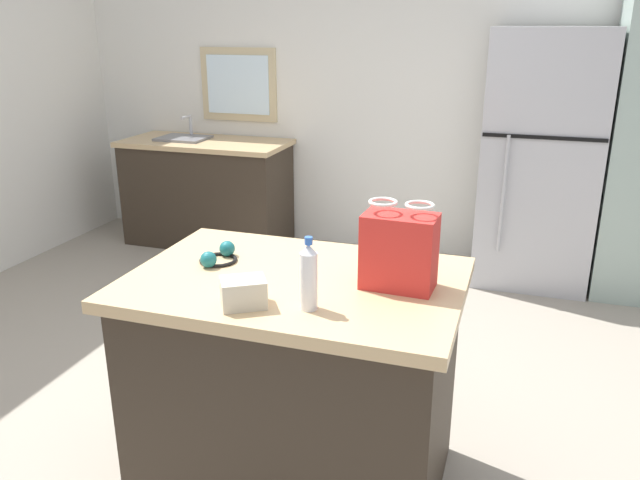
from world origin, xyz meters
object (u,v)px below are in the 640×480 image
at_px(kitchen_island, 296,382).
at_px(shopping_bag, 399,250).
at_px(refrigerator, 540,160).
at_px(small_box, 243,293).
at_px(bottle, 309,277).
at_px(ear_defenders, 218,256).

xyz_separation_m(kitchen_island, shopping_bag, (0.38, 0.04, 0.59)).
distance_m(refrigerator, shopping_bag, 2.59).
relative_size(small_box, bottle, 0.58).
height_order(kitchen_island, small_box, small_box).
distance_m(small_box, ear_defenders, 0.44).
bearing_deg(small_box, shopping_bag, 34.98).
xyz_separation_m(small_box, ear_defenders, (-0.27, 0.35, -0.03)).
bearing_deg(shopping_bag, ear_defenders, 177.89).
height_order(shopping_bag, small_box, shopping_bag).
xyz_separation_m(small_box, bottle, (0.21, 0.05, 0.07)).
height_order(refrigerator, ear_defenders, refrigerator).
distance_m(kitchen_island, ear_defenders, 0.59).
relative_size(refrigerator, ear_defenders, 8.94).
xyz_separation_m(shopping_bag, ear_defenders, (-0.73, 0.03, -0.12)).
relative_size(refrigerator, small_box, 12.10).
distance_m(small_box, bottle, 0.23).
distance_m(refrigerator, small_box, 3.01).
bearing_deg(ear_defenders, bottle, -31.70).
distance_m(shopping_bag, bottle, 0.37).
distance_m(kitchen_island, shopping_bag, 0.70).
distance_m(refrigerator, bottle, 2.91).
bearing_deg(shopping_bag, bottle, -131.61).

